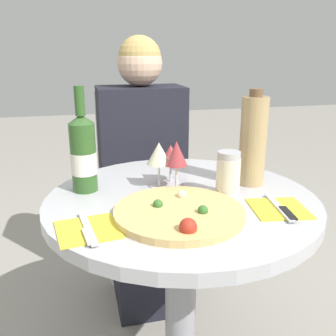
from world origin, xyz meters
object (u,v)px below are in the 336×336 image
at_px(wine_bottle, 83,154).
at_px(tall_carafe, 253,141).
at_px(seated_diner, 145,185).
at_px(pizza_large, 179,213).
at_px(dining_table, 181,240).
at_px(chair_behind_diner, 140,190).

distance_m(wine_bottle, tall_carafe, 0.54).
xyz_separation_m(seated_diner, pizza_large, (-0.04, -0.72, 0.18)).
height_order(dining_table, seated_diner, seated_diner).
bearing_deg(dining_table, pizza_large, -108.31).
relative_size(pizza_large, wine_bottle, 1.08).
distance_m(seated_diner, pizza_large, 0.74).
bearing_deg(wine_bottle, chair_behind_diner, 65.63).
bearing_deg(tall_carafe, seated_diner, 116.35).
relative_size(chair_behind_diner, pizza_large, 2.69).
xyz_separation_m(dining_table, seated_diner, (-0.01, 0.58, -0.02)).
distance_m(chair_behind_diner, tall_carafe, 0.83).
height_order(seated_diner, pizza_large, seated_diner).
xyz_separation_m(chair_behind_diner, seated_diner, (-0.00, -0.15, 0.08)).
relative_size(seated_diner, tall_carafe, 3.84).
relative_size(seated_diner, pizza_large, 3.40).
distance_m(seated_diner, tall_carafe, 0.67).
bearing_deg(wine_bottle, pizza_large, -47.91).
xyz_separation_m(pizza_large, wine_bottle, (-0.24, 0.26, 0.11)).
bearing_deg(dining_table, seated_diner, 90.55).
xyz_separation_m(wine_bottle, tall_carafe, (0.54, -0.07, 0.03)).
height_order(pizza_large, wine_bottle, wine_bottle).
bearing_deg(seated_diner, pizza_large, 86.87).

